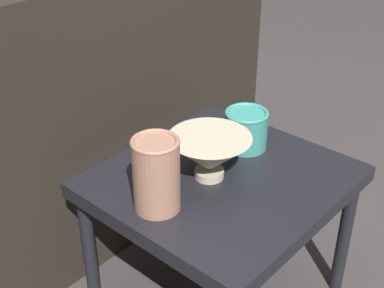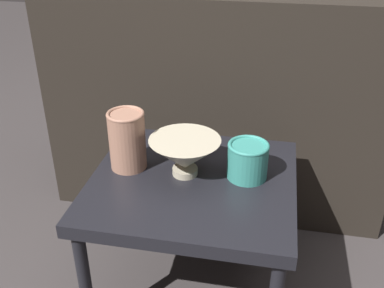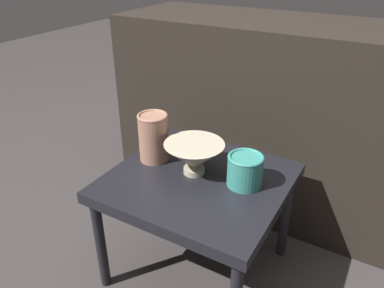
{
  "view_description": "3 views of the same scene",
  "coord_description": "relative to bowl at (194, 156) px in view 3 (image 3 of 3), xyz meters",
  "views": [
    {
      "loc": [
        -0.88,
        -0.68,
        1.17
      ],
      "look_at": [
        -0.06,
        0.04,
        0.52
      ],
      "focal_mm": 50.0,
      "sensor_mm": 36.0,
      "label": 1
    },
    {
      "loc": [
        0.2,
        -1.06,
        1.13
      ],
      "look_at": [
        -0.01,
        0.03,
        0.51
      ],
      "focal_mm": 42.0,
      "sensor_mm": 36.0,
      "label": 2
    },
    {
      "loc": [
        0.51,
        -0.93,
        1.12
      ],
      "look_at": [
        -0.04,
        0.03,
        0.52
      ],
      "focal_mm": 35.0,
      "sensor_mm": 36.0,
      "label": 3
    }
  ],
  "objects": [
    {
      "name": "table",
      "position": [
        0.03,
        -0.02,
        -0.11
      ],
      "size": [
        0.58,
        0.55,
        0.42
      ],
      "color": "black",
      "rests_on": "ground_plane"
    },
    {
      "name": "vase_textured_left",
      "position": [
        -0.17,
        0.01,
        0.03
      ],
      "size": [
        0.11,
        0.11,
        0.18
      ],
      "color": "#996B56",
      "rests_on": "table"
    },
    {
      "name": "vase_colorful_right",
      "position": [
        0.18,
        0.02,
        -0.01
      ],
      "size": [
        0.12,
        0.12,
        0.11
      ],
      "color": "teal",
      "rests_on": "table"
    },
    {
      "name": "bowl",
      "position": [
        0.0,
        0.0,
        0.0
      ],
      "size": [
        0.2,
        0.2,
        0.11
      ],
      "color": "#B2A88E",
      "rests_on": "table"
    },
    {
      "name": "ground_plane",
      "position": [
        0.03,
        -0.02,
        -0.48
      ],
      "size": [
        8.0,
        8.0,
        0.0
      ],
      "primitive_type": "plane",
      "color": "#383333"
    },
    {
      "name": "couch_backdrop",
      "position": [
        0.03,
        0.58,
        -0.06
      ],
      "size": [
        1.28,
        0.5,
        0.85
      ],
      "color": "black",
      "rests_on": "ground_plane"
    }
  ]
}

